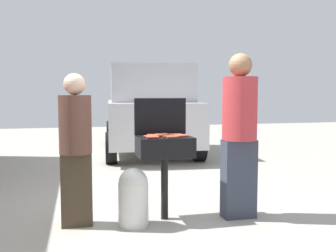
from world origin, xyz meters
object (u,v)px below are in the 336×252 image
hot_dog_6 (164,135)px  hot_dog_12 (180,135)px  hot_dog_2 (161,134)px  propane_tank (133,196)px  hot_dog_4 (156,136)px  bbq_grill (164,150)px  hot_dog_3 (176,135)px  hot_dog_0 (169,137)px  person_right (239,130)px  hot_dog_10 (150,136)px  hot_dog_8 (180,136)px  hot_dog_11 (173,137)px  person_left (76,144)px  hot_dog_1 (152,137)px  hot_dog_9 (153,137)px  hot_dog_7 (153,135)px  hot_dog_5 (183,136)px  parked_minivan (148,109)px

hot_dog_6 → hot_dog_12: size_ratio=1.00×
hot_dog_2 → propane_tank: bearing=-143.4°
hot_dog_6 → hot_dog_4: bearing=-159.2°
hot_dog_4 → bbq_grill: bearing=-5.4°
propane_tank → hot_dog_3: bearing=18.9°
propane_tank → hot_dog_4: bearing=26.7°
hot_dog_0 → hot_dog_4: size_ratio=1.00×
person_right → hot_dog_10: bearing=-13.9°
bbq_grill → hot_dog_10: hot_dog_10 is taller
hot_dog_8 → hot_dog_11: bearing=-136.0°
person_left → hot_dog_1: bearing=-0.1°
hot_dog_11 → hot_dog_9: bearing=177.1°
hot_dog_3 → person_left: size_ratio=0.08×
hot_dog_7 → hot_dog_8: bearing=-23.7°
hot_dog_12 → person_left: (-1.12, 0.05, -0.07)m
hot_dog_2 → hot_dog_7: 0.14m
hot_dog_6 → hot_dog_5: bearing=-38.1°
hot_dog_1 → person_left: 0.80m
bbq_grill → person_left: 0.96m
hot_dog_0 → person_left: size_ratio=0.08×
hot_dog_5 → hot_dog_9: bearing=-170.4°
bbq_grill → person_right: person_right is taller
hot_dog_4 → hot_dog_6: (0.09, 0.03, 0.00)m
hot_dog_7 → hot_dog_9: bearing=-100.7°
hot_dog_7 → hot_dog_12: bearing=-16.9°
person_left → hot_dog_10: bearing=3.5°
hot_dog_4 → hot_dog_12: 0.26m
bbq_grill → hot_dog_8: hot_dog_8 is taller
hot_dog_10 → parked_minivan: bearing=79.7°
hot_dog_2 → person_left: bearing=-172.9°
hot_dog_8 → hot_dog_11: same height
hot_dog_5 → person_left: (-1.13, 0.12, -0.07)m
person_right → hot_dog_8: bearing=-15.3°
hot_dog_12 → propane_tank: bearing=-169.4°
hot_dog_3 → hot_dog_11: size_ratio=1.00×
hot_dog_12 → person_left: person_left is taller
hot_dog_4 → hot_dog_5: (0.27, -0.11, 0.00)m
hot_dog_1 → hot_dog_3: same height
hot_dog_11 → hot_dog_2: bearing=101.4°
hot_dog_5 → person_right: (0.65, -0.04, 0.06)m
bbq_grill → hot_dog_12: bearing=-10.8°
hot_dog_0 → person_left: person_left is taller
person_left → hot_dog_3: bearing=10.2°
hot_dog_2 → hot_dog_12: 0.24m
hot_dog_0 → hot_dog_1: (-0.18, 0.01, 0.00)m
hot_dog_1 → hot_dog_4: (0.07, 0.12, 0.00)m
hot_dog_7 → person_right: size_ratio=0.07×
bbq_grill → hot_dog_12: 0.23m
bbq_grill → person_right: size_ratio=0.50×
person_right → hot_dog_12: bearing=-18.3°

